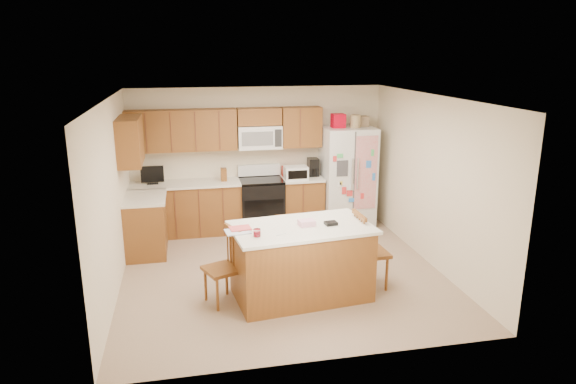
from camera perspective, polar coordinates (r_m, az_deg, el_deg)
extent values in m
plane|color=#876F58|center=(7.54, -0.69, -8.88)|extent=(4.50, 4.50, 0.00)
cube|color=beige|center=(9.28, -3.34, 3.88)|extent=(4.50, 0.10, 2.50)
cube|color=beige|center=(5.03, 4.13, -6.20)|extent=(4.50, 0.10, 2.50)
cube|color=beige|center=(7.06, -18.95, -0.63)|extent=(0.10, 4.50, 2.50)
cube|color=beige|center=(7.84, 15.66, 1.18)|extent=(0.10, 4.50, 2.50)
cube|color=white|center=(6.90, -0.75, 10.42)|extent=(4.50, 4.50, 0.04)
cube|color=brown|center=(9.10, -11.21, -1.90)|extent=(1.87, 0.60, 0.88)
cube|color=brown|center=(9.32, 1.52, -1.18)|extent=(0.72, 0.60, 0.88)
cube|color=brown|center=(8.38, -15.49, -3.67)|extent=(0.60, 0.95, 0.88)
cube|color=white|center=(8.96, -11.36, 0.89)|extent=(1.87, 0.64, 0.04)
cube|color=white|center=(9.19, 1.55, 1.55)|extent=(0.72, 0.64, 0.04)
cube|color=white|center=(8.25, -15.65, -0.64)|extent=(0.64, 0.95, 0.04)
cube|color=brown|center=(8.93, -11.74, 6.72)|extent=(1.85, 0.33, 0.70)
cube|color=brown|center=(9.16, 1.45, 7.25)|extent=(0.70, 0.33, 0.70)
cube|color=brown|center=(8.99, -3.26, 8.39)|extent=(0.76, 0.33, 0.29)
cube|color=brown|center=(8.07, -17.14, 5.46)|extent=(0.33, 0.95, 0.70)
cube|color=#5F2E1B|center=(8.78, -15.51, 6.34)|extent=(0.02, 0.01, 0.66)
cube|color=#5F2E1B|center=(8.83, -14.98, -2.67)|extent=(0.02, 0.01, 0.84)
cube|color=#5F2E1B|center=(8.76, -12.88, 6.50)|extent=(0.02, 0.01, 0.66)
cube|color=#5F2E1B|center=(8.81, -12.39, -2.54)|extent=(0.02, 0.01, 0.84)
cube|color=#5F2E1B|center=(8.76, -10.25, 6.64)|extent=(0.02, 0.01, 0.66)
cube|color=#5F2E1B|center=(8.81, -9.79, -2.40)|extent=(0.02, 0.01, 0.84)
cube|color=#5F2E1B|center=(8.78, -7.63, 6.76)|extent=(0.01, 0.01, 0.66)
cube|color=#5F2E1B|center=(8.82, -7.19, -2.26)|extent=(0.01, 0.01, 0.84)
cube|color=#5F2E1B|center=(8.98, 1.38, 7.09)|extent=(0.01, 0.01, 0.66)
cube|color=#5F2E1B|center=(9.03, 1.70, -1.74)|extent=(0.01, 0.01, 0.84)
cube|color=white|center=(9.02, -3.20, 6.14)|extent=(0.76, 0.38, 0.40)
cube|color=slate|center=(8.82, -3.40, 5.92)|extent=(0.54, 0.01, 0.24)
cube|color=#262626|center=(8.88, -1.09, 6.01)|extent=(0.12, 0.01, 0.30)
cube|color=brown|center=(8.96, -7.15, 1.94)|extent=(0.10, 0.14, 0.22)
cube|color=black|center=(9.00, -14.77, 0.94)|extent=(0.18, 0.12, 0.02)
cube|color=black|center=(8.96, -14.84, 1.93)|extent=(0.38, 0.03, 0.28)
cube|color=#B7170B|center=(9.21, 0.46, 2.30)|extent=(0.35, 0.22, 0.18)
cube|color=white|center=(8.99, 0.89, 2.14)|extent=(0.40, 0.28, 0.23)
cube|color=black|center=(8.86, 1.08, 1.93)|extent=(0.34, 0.01, 0.15)
cube|color=black|center=(9.26, 2.80, 2.79)|extent=(0.18, 0.22, 0.32)
cylinder|color=black|center=(9.20, 2.90, 2.27)|extent=(0.12, 0.12, 0.12)
cube|color=black|center=(9.17, -2.97, -1.48)|extent=(0.76, 0.64, 0.88)
cube|color=black|center=(8.87, -2.65, -2.20)|extent=(0.68, 0.01, 0.42)
cube|color=black|center=(9.04, -3.01, 1.34)|extent=(0.76, 0.64, 0.03)
cube|color=white|center=(9.26, -3.26, 2.48)|extent=(0.76, 0.10, 0.20)
cube|color=white|center=(9.35, 6.61, 1.69)|extent=(0.90, 0.75, 1.80)
cube|color=#4C4C4C|center=(9.00, 7.35, 1.13)|extent=(0.02, 0.01, 1.75)
cube|color=silver|center=(8.92, 7.13, 2.01)|extent=(0.02, 0.03, 0.55)
cube|color=silver|center=(8.95, 7.74, 2.04)|extent=(0.02, 0.03, 0.55)
cube|color=#3F3F44|center=(8.87, 6.06, 2.63)|extent=(0.20, 0.01, 0.28)
cube|color=#D84C59|center=(9.03, 8.59, 2.11)|extent=(0.42, 0.01, 1.30)
cube|color=#C10018|center=(9.10, 5.59, 7.89)|extent=(0.22, 0.22, 0.24)
cylinder|color=tan|center=(9.15, 7.50, 7.81)|extent=(0.18, 0.18, 0.22)
cube|color=#8A7155|center=(9.33, 8.29, 7.80)|extent=(0.18, 0.20, 0.18)
cube|color=brown|center=(6.67, 1.47, -7.88)|extent=(1.78, 1.13, 0.92)
cube|color=white|center=(6.50, 1.50, -3.97)|extent=(1.87, 1.22, 0.04)
cylinder|color=#C10018|center=(6.14, -3.47, -4.66)|extent=(0.08, 0.08, 0.06)
cylinder|color=white|center=(6.14, -3.47, -4.53)|extent=(0.09, 0.09, 0.09)
cube|color=#E0A8BE|center=(6.51, 2.08, -3.44)|extent=(0.22, 0.17, 0.07)
cube|color=black|center=(6.55, 4.78, -3.48)|extent=(0.16, 0.14, 0.04)
cube|color=white|center=(6.31, -5.61, -4.39)|extent=(0.33, 0.27, 0.01)
cube|color=#D84C4C|center=(6.38, -5.33, -4.02)|extent=(0.28, 0.23, 0.01)
cylinder|color=white|center=(6.19, -0.80, -4.73)|extent=(0.13, 0.07, 0.01)
cube|color=brown|center=(6.56, -7.39, -8.54)|extent=(0.53, 0.54, 0.05)
cylinder|color=brown|center=(6.74, -9.15, -10.13)|extent=(0.04, 0.04, 0.43)
cylinder|color=brown|center=(6.46, -7.84, -11.26)|extent=(0.04, 0.04, 0.43)
cylinder|color=brown|center=(6.85, -6.83, -9.58)|extent=(0.04, 0.04, 0.43)
cylinder|color=brown|center=(6.58, -5.45, -10.65)|extent=(0.04, 0.04, 0.43)
cylinder|color=brown|center=(6.65, -6.73, -5.72)|extent=(0.02, 0.02, 0.48)
cylinder|color=brown|center=(6.59, -6.43, -5.92)|extent=(0.02, 0.02, 0.48)
cylinder|color=brown|center=(6.53, -6.12, -6.12)|extent=(0.02, 0.02, 0.48)
cylinder|color=brown|center=(6.46, -5.81, -6.33)|extent=(0.02, 0.02, 0.48)
cylinder|color=brown|center=(6.40, -5.49, -6.54)|extent=(0.02, 0.02, 0.48)
cube|color=brown|center=(6.44, -6.18, -4.12)|extent=(0.19, 0.39, 0.05)
cube|color=brown|center=(7.34, -0.42, -5.88)|extent=(0.45, 0.43, 0.04)
cylinder|color=brown|center=(7.60, 0.43, -6.96)|extent=(0.03, 0.03, 0.41)
cylinder|color=brown|center=(7.51, -1.96, -7.25)|extent=(0.03, 0.03, 0.41)
cylinder|color=brown|center=(7.35, 1.16, -7.77)|extent=(0.03, 0.03, 0.41)
cylinder|color=brown|center=(7.26, -1.31, -8.09)|extent=(0.03, 0.03, 0.41)
cylinder|color=brown|center=(7.15, 1.08, -4.33)|extent=(0.02, 0.02, 0.46)
cylinder|color=brown|center=(7.13, 0.53, -4.39)|extent=(0.02, 0.02, 0.46)
cylinder|color=brown|center=(7.11, -0.02, -4.45)|extent=(0.02, 0.02, 0.46)
cylinder|color=brown|center=(7.09, -0.57, -4.52)|extent=(0.02, 0.02, 0.46)
cylinder|color=brown|center=(7.07, -1.13, -4.58)|extent=(0.02, 0.02, 0.46)
cube|color=brown|center=(7.03, -0.02, -2.68)|extent=(0.39, 0.08, 0.05)
cube|color=brown|center=(7.02, 9.18, -6.66)|extent=(0.45, 0.47, 0.05)
cylinder|color=brown|center=(7.03, 10.91, -8.96)|extent=(0.04, 0.04, 0.47)
cylinder|color=brown|center=(7.33, 9.70, -7.84)|extent=(0.04, 0.04, 0.47)
cylinder|color=brown|center=(6.90, 8.44, -9.30)|extent=(0.04, 0.04, 0.47)
cylinder|color=brown|center=(7.21, 7.32, -8.14)|extent=(0.04, 0.04, 0.47)
cylinder|color=brown|center=(6.71, 8.38, -5.10)|extent=(0.02, 0.02, 0.52)
cylinder|color=brown|center=(6.78, 8.12, -4.87)|extent=(0.02, 0.02, 0.52)
cylinder|color=brown|center=(6.85, 7.86, -4.65)|extent=(0.02, 0.02, 0.52)
cylinder|color=brown|center=(6.92, 7.61, -4.43)|extent=(0.02, 0.02, 0.52)
cylinder|color=brown|center=(6.99, 7.37, -4.21)|extent=(0.02, 0.02, 0.52)
cube|color=brown|center=(6.77, 7.94, -2.59)|extent=(0.06, 0.43, 0.05)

